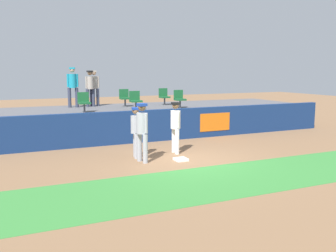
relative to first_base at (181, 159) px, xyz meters
The scene contains 16 objects.
ground_plane 0.24m from the first_base, 19.21° to the right, with size 60.00×60.00×0.00m, color #846042.
grass_foreground_strip 2.42m from the first_base, 84.67° to the right, with size 18.00×2.80×0.01m, color #388438.
first_base is the anchor object (origin of this frame).
player_fielder_home 1.51m from the first_base, 73.25° to the left, with size 0.37×0.56×1.80m.
player_runner_visitor 1.63m from the first_base, 164.62° to the left, with size 0.43×0.52×1.88m.
player_coach_visitor 1.81m from the first_base, 139.43° to the left, with size 0.38×0.46×1.69m.
field_wall 3.54m from the first_base, 86.04° to the left, with size 18.00×0.26×1.31m.
bleacher_platform 6.07m from the first_base, 87.87° to the left, with size 18.00×4.80×1.17m, color #59595E.
seat_back_center 6.91m from the first_base, 87.47° to the left, with size 0.46×0.44×0.84m.
seat_back_right 7.30m from the first_base, 70.48° to the left, with size 0.46×0.44×0.84m.
seat_front_left 5.56m from the first_base, 112.63° to the left, with size 0.47×0.44×0.84m.
seat_front_center 5.17m from the first_base, 87.57° to the left, with size 0.48×0.44×0.84m.
seat_front_right 5.68m from the first_base, 64.30° to the left, with size 0.46×0.44×0.84m.
spectator_hooded 7.91m from the first_base, 105.64° to the left, with size 0.51×0.44×1.88m.
spectator_capped 7.93m from the first_base, 97.28° to the left, with size 0.48×0.39×1.73m.
spectator_casual 7.73m from the first_base, 99.46° to the left, with size 0.47×0.39×1.73m.
Camera 1 is at (-5.49, -10.47, 2.89)m, focal length 39.85 mm.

